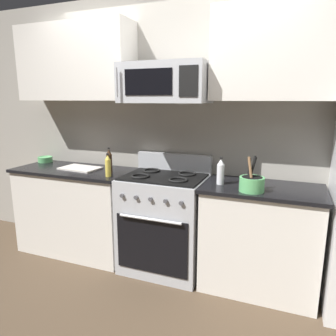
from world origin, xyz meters
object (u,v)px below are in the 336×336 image
range_oven (164,222)px  bottle_soy (109,162)px  bottle_vinegar (221,172)px  cutting_board (80,168)px  microwave (165,83)px  prep_bowl (45,159)px  bottle_oil (108,166)px  utensil_crock (252,183)px

range_oven → bottle_soy: size_ratio=4.31×
bottle_soy → bottle_vinegar: (1.09, 0.00, -0.01)m
cutting_board → microwave: bearing=0.8°
cutting_board → bottle_vinegar: bearing=-2.1°
microwave → prep_bowl: bearing=174.6°
bottle_oil → cutting_board: bearing=159.0°
range_oven → bottle_soy: (-0.55, -0.04, 0.55)m
bottle_soy → bottle_oil: (0.06, -0.12, -0.02)m
bottle_oil → bottle_vinegar: bearing=6.5°
microwave → bottle_vinegar: (0.53, -0.07, -0.74)m
cutting_board → bottle_oil: size_ratio=1.82×
range_oven → bottle_vinegar: bottle_vinegar is taller
bottle_soy → microwave: bearing=7.2°
microwave → prep_bowl: microwave is taller
cutting_board → bottle_vinegar: 1.48m
cutting_board → prep_bowl: size_ratio=2.46×
prep_bowl → bottle_oil: bearing=-17.5°
utensil_crock → bottle_vinegar: (-0.27, 0.12, 0.04)m
microwave → utensil_crock: 1.14m
bottle_soy → prep_bowl: (-0.99, 0.22, -0.08)m
cutting_board → bottle_soy: size_ratio=1.58×
utensil_crock → microwave: bearing=167.1°
cutting_board → prep_bowl: prep_bowl is taller
utensil_crock → prep_bowl: bearing=172.0°
bottle_soy → prep_bowl: 1.02m
cutting_board → prep_bowl: (-0.60, 0.16, 0.02)m
range_oven → bottle_soy: 0.78m
bottle_soy → bottle_vinegar: 1.09m
bottle_oil → range_oven: bearing=17.8°
utensil_crock → bottle_soy: 1.36m
bottle_soy → bottle_oil: bottle_soy is taller
range_oven → bottle_soy: bottle_soy is taller
range_oven → prep_bowl: size_ratio=6.70×
microwave → bottle_soy: (-0.55, -0.07, -0.73)m
utensil_crock → cutting_board: utensil_crock is taller
bottle_vinegar → prep_bowl: 2.09m
utensil_crock → bottle_vinegar: bearing=157.0°
range_oven → utensil_crock: (0.80, -0.16, 0.50)m
bottle_vinegar → cutting_board: bearing=177.9°
cutting_board → bottle_oil: 0.49m
microwave → bottle_oil: size_ratio=3.52×
microwave → cutting_board: bearing=-179.2°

